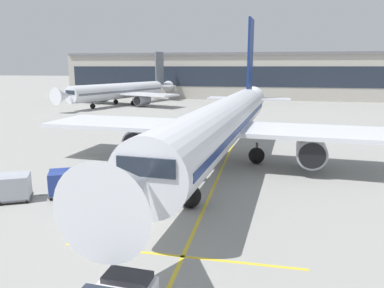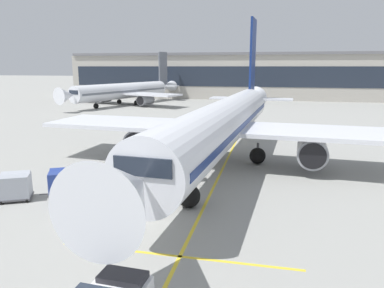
{
  "view_description": "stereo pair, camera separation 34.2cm",
  "coord_description": "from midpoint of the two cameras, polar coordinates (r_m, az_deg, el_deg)",
  "views": [
    {
      "loc": [
        8.3,
        -19.46,
        8.98
      ],
      "look_at": [
        2.93,
        6.78,
        3.2
      ],
      "focal_mm": 33.83,
      "sensor_mm": 36.0,
      "label": 1
    },
    {
      "loc": [
        8.64,
        -19.39,
        8.98
      ],
      "look_at": [
        2.93,
        6.78,
        3.2
      ],
      "focal_mm": 33.83,
      "sensor_mm": 36.0,
      "label": 2
    }
  ],
  "objects": [
    {
      "name": "terminal_building",
      "position": [
        107.83,
        14.23,
        10.36
      ],
      "size": [
        123.65,
        19.28,
        12.59
      ],
      "color": "#A8A399",
      "rests_on": "ground"
    },
    {
      "name": "ground_crew_by_loader",
      "position": [
        27.27,
        -12.21,
        -5.12
      ],
      "size": [
        0.44,
        0.44,
        1.74
      ],
      "color": "#333847",
      "rests_on": "ground"
    },
    {
      "name": "ground_crew_wingwalker",
      "position": [
        27.07,
        -10.68,
        -5.19
      ],
      "size": [
        0.46,
        0.43,
        1.74
      ],
      "color": "#514C42",
      "rests_on": "ground"
    },
    {
      "name": "belt_loader",
      "position": [
        28.09,
        -7.39,
        -4.83
      ],
      "size": [
        5.44,
        3.57,
        2.61
      ],
      "color": "#A3A8B2",
      "rests_on": "ground"
    },
    {
      "name": "apron_guidance_line_stop_bar",
      "position": [
        18.27,
        -2.58,
        -17.25
      ],
      "size": [
        12.0,
        0.2,
        0.01
      ],
      "color": "yellow",
      "rests_on": "ground"
    },
    {
      "name": "safety_cone_engine_keepout",
      "position": [
        30.76,
        -7.25,
        -4.22
      ],
      "size": [
        0.63,
        0.63,
        0.72
      ],
      "color": "black",
      "rests_on": "ground"
    },
    {
      "name": "ground_crew_by_carts",
      "position": [
        25.32,
        -7.48,
        -6.3
      ],
      "size": [
        0.39,
        0.51,
        1.74
      ],
      "color": "#514C42",
      "rests_on": "ground"
    },
    {
      "name": "apron_guidance_line_lead_in",
      "position": [
        33.43,
        4.65,
        -3.44
      ],
      "size": [
        0.2,
        110.0,
        0.01
      ],
      "color": "yellow",
      "rests_on": "ground"
    },
    {
      "name": "ground_crew_marshaller",
      "position": [
        25.37,
        -9.68,
        -6.33
      ],
      "size": [
        0.28,
        0.57,
        1.74
      ],
      "color": "#514C42",
      "rests_on": "ground"
    },
    {
      "name": "distant_airplane",
      "position": [
        87.33,
        -11.13,
        8.18
      ],
      "size": [
        29.04,
        37.02,
        12.67
      ],
      "color": "silver",
      "rests_on": "ground"
    },
    {
      "name": "safety_cone_wingtip",
      "position": [
        33.85,
        -9.35,
        -2.83
      ],
      "size": [
        0.56,
        0.56,
        0.64
      ],
      "color": "black",
      "rests_on": "ground"
    },
    {
      "name": "baggage_cart_lead",
      "position": [
        26.72,
        -14.21,
        -5.58
      ],
      "size": [
        2.79,
        2.32,
        1.91
      ],
      "color": "#515156",
      "rests_on": "ground"
    },
    {
      "name": "ground_plane",
      "position": [
        23.02,
        -11.23,
        -11.02
      ],
      "size": [
        600.0,
        600.0,
        0.0
      ],
      "primitive_type": "plane",
      "color": "gray"
    },
    {
      "name": "parked_airplane",
      "position": [
        33.38,
        4.74,
        3.37
      ],
      "size": [
        34.95,
        45.2,
        15.19
      ],
      "color": "silver",
      "rests_on": "ground"
    },
    {
      "name": "baggage_cart_third",
      "position": [
        27.48,
        -26.48,
        -6.02
      ],
      "size": [
        2.79,
        2.32,
        1.91
      ],
      "color": "#515156",
      "rests_on": "ground"
    },
    {
      "name": "baggage_cart_second",
      "position": [
        27.09,
        -19.95,
        -5.7
      ],
      "size": [
        2.79,
        2.32,
        1.91
      ],
      "color": "#515156",
      "rests_on": "ground"
    }
  ]
}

